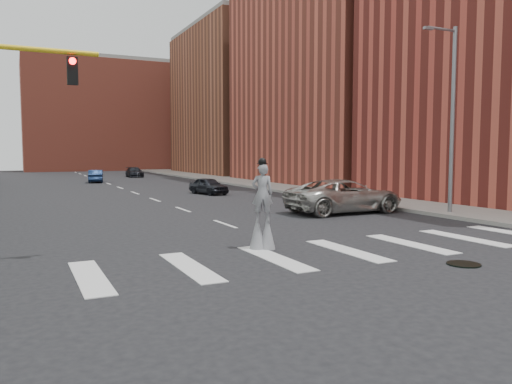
# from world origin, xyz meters

# --- Properties ---
(ground_plane) EXTENTS (160.00, 160.00, 0.00)m
(ground_plane) POSITION_xyz_m (0.00, 0.00, 0.00)
(ground_plane) COLOR black
(ground_plane) RESTS_ON ground
(sidewalk_right) EXTENTS (5.00, 90.00, 0.18)m
(sidewalk_right) POSITION_xyz_m (12.50, 25.00, 0.09)
(sidewalk_right) COLOR gray
(sidewalk_right) RESTS_ON ground
(manhole) EXTENTS (0.90, 0.90, 0.04)m
(manhole) POSITION_xyz_m (3.00, -2.00, 0.02)
(manhole) COLOR black
(manhole) RESTS_ON ground
(building_mid) EXTENTS (16.00, 22.00, 24.00)m
(building_mid) POSITION_xyz_m (22.00, 30.00, 12.00)
(building_mid) COLOR #AF4937
(building_mid) RESTS_ON ground
(building_far) EXTENTS (16.00, 22.00, 20.00)m
(building_far) POSITION_xyz_m (22.00, 54.00, 10.00)
(building_far) COLOR #965137
(building_far) RESTS_ON ground
(building_backdrop) EXTENTS (26.00, 14.00, 18.00)m
(building_backdrop) POSITION_xyz_m (6.00, 78.00, 9.00)
(building_backdrop) COLOR #AF4937
(building_backdrop) RESTS_ON ground
(streetlight) EXTENTS (2.05, 0.20, 9.00)m
(streetlight) POSITION_xyz_m (10.90, 6.00, 4.90)
(streetlight) COLOR slate
(streetlight) RESTS_ON ground
(stilt_performer) EXTENTS (0.82, 0.66, 2.91)m
(stilt_performer) POSITION_xyz_m (-1.00, 2.38, 1.17)
(stilt_performer) COLOR black
(stilt_performer) RESTS_ON ground
(suv_crossing) EXTENTS (6.14, 2.86, 1.70)m
(suv_crossing) POSITION_xyz_m (7.02, 9.14, 0.85)
(suv_crossing) COLOR #B4B1AA
(suv_crossing) RESTS_ON ground
(car_near) EXTENTS (2.24, 3.85, 1.23)m
(car_near) POSITION_xyz_m (4.63, 22.59, 0.62)
(car_near) COLOR black
(car_near) RESTS_ON ground
(car_mid) EXTENTS (1.95, 4.00, 1.26)m
(car_mid) POSITION_xyz_m (-0.77, 40.83, 0.63)
(car_mid) COLOR #15274C
(car_mid) RESTS_ON ground
(car_far) EXTENTS (1.79, 4.19, 1.21)m
(car_far) POSITION_xyz_m (5.04, 49.87, 0.60)
(car_far) COLOR black
(car_far) RESTS_ON ground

